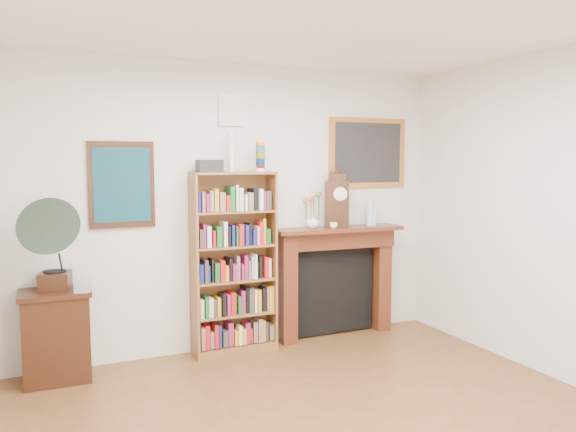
# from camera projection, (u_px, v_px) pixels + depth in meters

# --- Properties ---
(room) EXTENTS (4.51, 5.01, 2.81)m
(room) POSITION_uv_depth(u_px,v_px,m) (370.00, 242.00, 3.27)
(room) COLOR #553819
(room) RESTS_ON ground
(teal_poster) EXTENTS (0.58, 0.04, 0.78)m
(teal_poster) POSITION_uv_depth(u_px,v_px,m) (122.00, 185.00, 5.06)
(teal_poster) COLOR black
(teal_poster) RESTS_ON back_wall
(small_picture) EXTENTS (0.26, 0.04, 0.30)m
(small_picture) POSITION_uv_depth(u_px,v_px,m) (232.00, 110.00, 5.42)
(small_picture) COLOR white
(small_picture) RESTS_ON back_wall
(gilt_painting) EXTENTS (0.95, 0.04, 0.75)m
(gilt_painting) POSITION_uv_depth(u_px,v_px,m) (368.00, 153.00, 6.09)
(gilt_painting) COLOR #C38032
(gilt_painting) RESTS_ON back_wall
(bookshelf) EXTENTS (0.82, 0.30, 2.03)m
(bookshelf) POSITION_uv_depth(u_px,v_px,m) (234.00, 253.00, 5.41)
(bookshelf) COLOR brown
(bookshelf) RESTS_ON floor
(side_cabinet) EXTENTS (0.58, 0.43, 0.78)m
(side_cabinet) POSITION_uv_depth(u_px,v_px,m) (56.00, 336.00, 4.75)
(side_cabinet) COLOR black
(side_cabinet) RESTS_ON floor
(fireplace) EXTENTS (1.41, 0.41, 1.17)m
(fireplace) POSITION_uv_depth(u_px,v_px,m) (335.00, 271.00, 5.96)
(fireplace) COLOR #4E2612
(fireplace) RESTS_ON floor
(gramophone) EXTENTS (0.60, 0.69, 0.79)m
(gramophone) POSITION_uv_depth(u_px,v_px,m) (54.00, 239.00, 4.60)
(gramophone) COLOR black
(gramophone) RESTS_ON side_cabinet
(cd_stack) EXTENTS (0.14, 0.14, 0.08)m
(cd_stack) POSITION_uv_depth(u_px,v_px,m) (83.00, 287.00, 4.67)
(cd_stack) COLOR silver
(cd_stack) RESTS_ON side_cabinet
(mantel_clock) EXTENTS (0.27, 0.22, 0.56)m
(mantel_clock) POSITION_uv_depth(u_px,v_px,m) (337.00, 201.00, 5.87)
(mantel_clock) COLOR black
(mantel_clock) RESTS_ON fireplace
(flower_vase) EXTENTS (0.15, 0.15, 0.14)m
(flower_vase) POSITION_uv_depth(u_px,v_px,m) (312.00, 222.00, 5.76)
(flower_vase) COLOR white
(flower_vase) RESTS_ON fireplace
(teacup) EXTENTS (0.11, 0.11, 0.06)m
(teacup) POSITION_uv_depth(u_px,v_px,m) (334.00, 225.00, 5.74)
(teacup) COLOR white
(teacup) RESTS_ON fireplace
(bottle_left) EXTENTS (0.07, 0.07, 0.24)m
(bottle_left) POSITION_uv_depth(u_px,v_px,m) (370.00, 214.00, 6.01)
(bottle_left) COLOR silver
(bottle_left) RESTS_ON fireplace
(bottle_right) EXTENTS (0.06, 0.06, 0.20)m
(bottle_right) POSITION_uv_depth(u_px,v_px,m) (374.00, 216.00, 6.04)
(bottle_right) COLOR silver
(bottle_right) RESTS_ON fireplace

